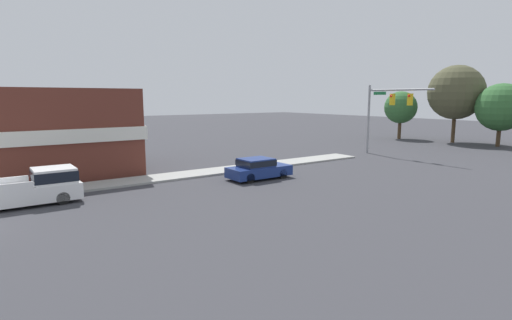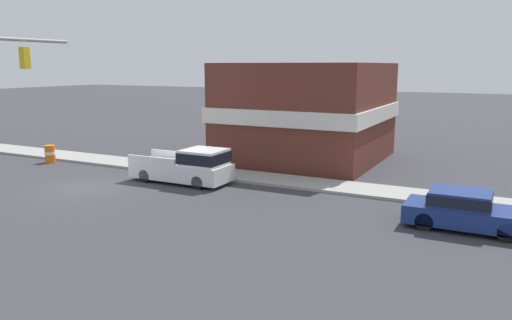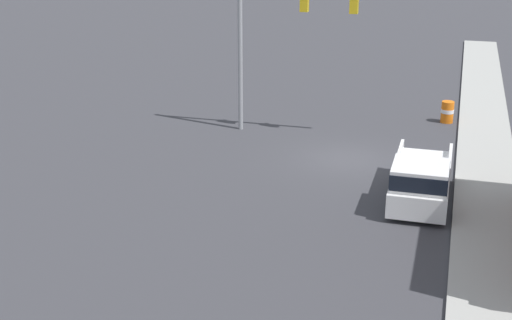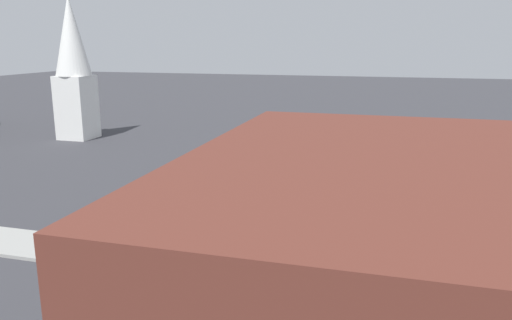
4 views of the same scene
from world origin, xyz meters
The scene contains 7 objects.
far_signal_assembly centered at (-3.91, 33.51, 4.80)m, with size 6.83×0.49×6.67m.
car_lead centered at (-1.88, 17.13, 0.75)m, with size 1.92×4.36×1.42m.
pickup_truck_parked centered at (-3.29, 3.95, 0.89)m, with size 2.01×5.25×1.81m.
corner_brick_building centered at (-12.29, 6.85, 3.04)m, with size 10.08×9.31×6.07m.
backdrop_tree_left_far centered at (-12.72, 48.29, 4.18)m, with size 4.24×4.24×6.32m.
backdrop_tree_left_mid centered at (-6.14, 49.76, 6.09)m, with size 6.55×6.55×9.38m.
backdrop_tree_center centered at (-0.99, 49.92, 4.41)m, with size 5.31×5.31×7.07m.
Camera 1 is at (19.69, 1.62, 5.44)m, focal length 28.00 mm.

